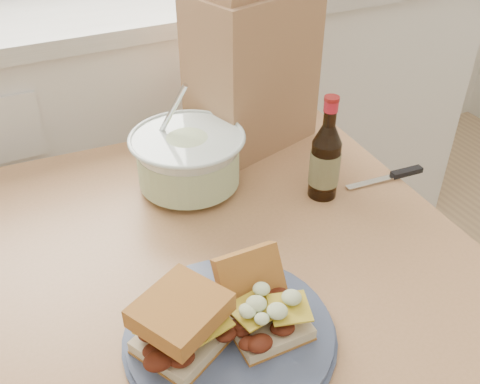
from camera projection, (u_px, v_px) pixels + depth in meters
name	position (u px, v px, depth m)	size (l,w,h in m)	color
cabinet_run	(115.00, 145.00, 1.71)	(2.50, 0.64, 0.94)	silver
dining_table	(223.00, 283.00, 1.03)	(0.90, 0.90, 0.71)	tan
plate	(230.00, 333.00, 0.78)	(0.30, 0.30, 0.02)	#424D6B
sandwich_left	(182.00, 323.00, 0.73)	(0.15, 0.14, 0.08)	beige
sandwich_right	(262.00, 304.00, 0.78)	(0.11, 0.15, 0.09)	beige
coleslaw_bowl	(189.00, 162.00, 1.08)	(0.23, 0.23, 0.23)	silver
beer_bottle	(325.00, 160.00, 1.04)	(0.06, 0.06, 0.22)	black
knife	(397.00, 175.00, 1.13)	(0.18, 0.03, 0.01)	silver
paper_bag	(252.00, 70.00, 1.17)	(0.26, 0.17, 0.34)	#9E6F4C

